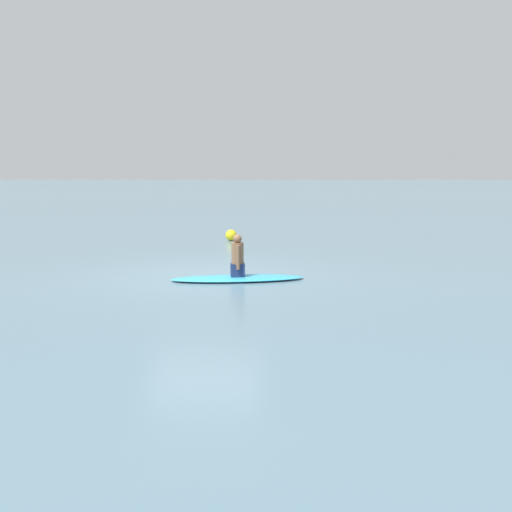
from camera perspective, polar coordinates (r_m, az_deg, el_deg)
name	(u,v)px	position (r m, az deg, el deg)	size (l,w,h in m)	color
ground_plane	(204,277)	(11.58, -5.68, -2.27)	(400.00, 400.00, 0.00)	slate
surfboard	(238,278)	(11.15, -2.00, -2.43)	(2.83, 0.74, 0.09)	#339EC6
person_paddler	(238,257)	(11.07, -2.02, -0.15)	(0.39, 0.32, 0.89)	navy
buoy_marker	(231,235)	(17.75, -2.72, 2.28)	(0.38, 0.38, 0.38)	yellow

